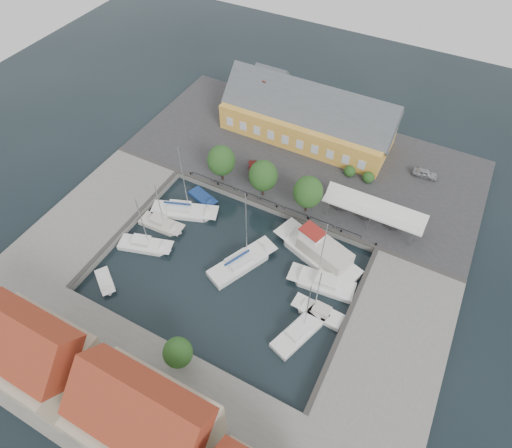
{
  "coord_description": "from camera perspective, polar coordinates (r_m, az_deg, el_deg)",
  "views": [
    {
      "loc": [
        18.01,
        -28.21,
        47.25
      ],
      "look_at": [
        0.0,
        6.0,
        1.5
      ],
      "focal_mm": 30.0,
      "sensor_mm": 36.0,
      "label": 1
    }
  ],
  "objects": [
    {
      "name": "trawler",
      "position": [
        57.98,
        8.52,
        -3.88
      ],
      "size": [
        13.45,
        7.79,
        5.0
      ],
      "color": "white",
      "rests_on": "ground"
    },
    {
      "name": "west_boat_c",
      "position": [
        61.05,
        -14.64,
        -2.8
      ],
      "size": [
        7.83,
        4.46,
        10.33
      ],
      "color": "white",
      "rests_on": "ground"
    },
    {
      "name": "east_quay",
      "position": [
        53.74,
        17.65,
        -14.97
      ],
      "size": [
        12.0,
        24.0,
        1.0
      ],
      "primitive_type": "cube",
      "color": "slate",
      "rests_on": "ground"
    },
    {
      "name": "west_boat_b",
      "position": [
        62.95,
        -12.57,
        -0.08
      ],
      "size": [
        6.85,
        2.6,
        9.43
      ],
      "color": "beige",
      "rests_on": "ground"
    },
    {
      "name": "tent_canopy",
      "position": [
        61.13,
        15.52,
        2.04
      ],
      "size": [
        14.0,
        4.0,
        2.83
      ],
      "color": "white",
      "rests_on": "north_quay"
    },
    {
      "name": "warehouse",
      "position": [
        73.87,
        6.5,
        14.04
      ],
      "size": [
        28.56,
        14.0,
        9.55
      ],
      "color": "gold",
      "rests_on": "north_quay"
    },
    {
      "name": "car_red",
      "position": [
        67.51,
        -0.41,
        7.28
      ],
      "size": [
        3.03,
        3.9,
        1.24
      ],
      "primitive_type": "imported",
      "rotation": [
        0.0,
        0.0,
        0.53
      ],
      "color": "#5B1416",
      "rests_on": "north_quay"
    },
    {
      "name": "south_bank",
      "position": [
        50.61,
        -15.54,
        -21.92
      ],
      "size": [
        56.0,
        14.0,
        1.0
      ],
      "primitive_type": "cube",
      "color": "slate",
      "rests_on": "ground"
    },
    {
      "name": "east_boat_b",
      "position": [
        53.99,
        8.37,
        -11.62
      ],
      "size": [
        6.6,
        2.42,
        9.13
      ],
      "color": "white",
      "rests_on": "ground"
    },
    {
      "name": "ground",
      "position": [
        57.9,
        -2.78,
        -4.98
      ],
      "size": [
        140.0,
        140.0,
        0.0
      ],
      "primitive_type": "plane",
      "color": "black",
      "rests_on": "ground"
    },
    {
      "name": "center_sailboat",
      "position": [
        57.21,
        -2.01,
        -5.27
      ],
      "size": [
        6.75,
        10.12,
        13.48
      ],
      "color": "white",
      "rests_on": "ground"
    },
    {
      "name": "north_quay",
      "position": [
        71.64,
        6.42,
        8.71
      ],
      "size": [
        56.0,
        26.0,
        1.0
      ],
      "primitive_type": "cube",
      "color": "#2D2D30",
      "rests_on": "ground"
    },
    {
      "name": "east_boat_c",
      "position": [
        52.49,
        5.75,
        -14.2
      ],
      "size": [
        4.98,
        8.3,
        10.33
      ],
      "color": "white",
      "rests_on": "ground"
    },
    {
      "name": "west_quay",
      "position": [
        66.88,
        -20.3,
        1.52
      ],
      "size": [
        12.0,
        24.0,
        1.0
      ],
      "primitive_type": "cube",
      "color": "slate",
      "rests_on": "ground"
    },
    {
      "name": "launch_nw",
      "position": [
        65.74,
        -7.11,
        3.48
      ],
      "size": [
        5.27,
        3.35,
        0.88
      ],
      "color": "navy",
      "rests_on": "ground"
    },
    {
      "name": "west_boat_a",
      "position": [
        64.0,
        -9.73,
        1.65
      ],
      "size": [
        10.21,
        6.04,
        13.0
      ],
      "color": "white",
      "rests_on": "ground"
    },
    {
      "name": "quay_edge_fittings",
      "position": [
        59.52,
        -0.54,
        -1.09
      ],
      "size": [
        56.0,
        24.72,
        0.4
      ],
      "color": "#383533",
      "rests_on": "north_quay"
    },
    {
      "name": "quay_trees",
      "position": [
        61.74,
        0.96,
        6.46
      ],
      "size": [
        18.2,
        4.2,
        6.3
      ],
      "color": "black",
      "rests_on": "north_quay"
    },
    {
      "name": "townhouses",
      "position": [
        44.71,
        -16.87,
        -23.26
      ],
      "size": [
        36.3,
        8.5,
        12.0
      ],
      "color": "#B7AD8C",
      "rests_on": "south_bank"
    },
    {
      "name": "car_silver",
      "position": [
        71.81,
        21.63,
        6.29
      ],
      "size": [
        3.9,
        1.78,
        1.3
      ],
      "primitive_type": "imported",
      "rotation": [
        0.0,
        0.0,
        1.64
      ],
      "color": "#A3A6AB",
      "rests_on": "north_quay"
    },
    {
      "name": "launch_sw",
      "position": [
        59.21,
        -19.43,
        -7.29
      ],
      "size": [
        4.6,
        3.89,
        0.98
      ],
      "color": "white",
      "rests_on": "ground"
    },
    {
      "name": "east_boat_a",
      "position": [
        56.22,
        8.92,
        -7.86
      ],
      "size": [
        8.96,
        3.69,
        12.29
      ],
      "color": "white",
      "rests_on": "ground"
    }
  ]
}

